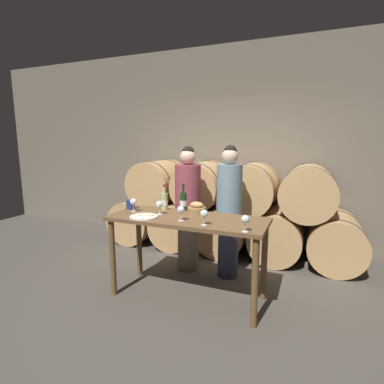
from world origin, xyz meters
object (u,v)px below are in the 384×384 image
at_px(wine_bottle_red, 183,201).
at_px(wine_glass_left, 160,205).
at_px(wine_glass_center, 181,210).
at_px(wine_glass_far_left, 133,202).
at_px(blue_crock, 130,204).
at_px(tasting_table, 187,229).
at_px(wine_glass_right, 204,214).
at_px(wine_glass_far_right, 245,220).
at_px(cheese_plate, 144,216).
at_px(person_left, 188,208).
at_px(bread_basket, 197,209).
at_px(wine_bottle_white, 164,201).
at_px(person_right, 229,211).

distance_m(wine_bottle_red, wine_glass_left, 0.32).
bearing_deg(wine_glass_left, wine_glass_center, -25.43).
xyz_separation_m(wine_glass_far_left, wine_glass_center, (0.66, -0.16, 0.00)).
height_order(wine_bottle_red, blue_crock, wine_bottle_red).
relative_size(tasting_table, wine_bottle_red, 5.47).
height_order(wine_glass_far_left, wine_glass_left, same).
xyz_separation_m(blue_crock, wine_glass_far_left, (0.10, -0.10, 0.05)).
bearing_deg(tasting_table, wine_bottle_red, 120.97).
bearing_deg(wine_glass_right, wine_glass_far_right, -7.90).
bearing_deg(cheese_plate, wine_glass_far_right, -5.20).
height_order(person_left, cheese_plate, person_left).
bearing_deg(wine_glass_right, wine_glass_far_left, 166.61).
bearing_deg(wine_glass_left, cheese_plate, -118.19).
distance_m(blue_crock, wine_glass_far_left, 0.15).
bearing_deg(wine_glass_far_right, wine_glass_center, 169.74).
bearing_deg(bread_basket, tasting_table, -96.99).
distance_m(tasting_table, wine_glass_far_left, 0.71).
bearing_deg(blue_crock, bread_basket, 7.58).
distance_m(wine_bottle_white, wine_glass_far_left, 0.36).
bearing_deg(cheese_plate, tasting_table, 22.15).
distance_m(bread_basket, cheese_plate, 0.59).
relative_size(wine_bottle_white, blue_crock, 2.72).
bearing_deg(person_right, cheese_plate, -129.28).
bearing_deg(person_right, blue_crock, -151.23).
relative_size(tasting_table, bread_basket, 8.24).
relative_size(blue_crock, bread_basket, 0.54).
relative_size(wine_glass_center, wine_glass_far_right, 1.00).
xyz_separation_m(tasting_table, wine_bottle_white, (-0.39, 0.23, 0.23)).
height_order(blue_crock, wine_glass_far_right, wine_glass_far_right).
distance_m(tasting_table, wine_glass_left, 0.41).
height_order(cheese_plate, wine_glass_far_left, wine_glass_far_left).
bearing_deg(bread_basket, wine_glass_center, -94.89).
bearing_deg(wine_bottle_white, wine_glass_left, -75.47).
bearing_deg(wine_bottle_red, tasting_table, -59.03).
relative_size(tasting_table, person_right, 1.02).
bearing_deg(person_left, wine_bottle_red, -74.49).
height_order(wine_bottle_red, wine_glass_far_left, wine_bottle_red).
height_order(person_left, blue_crock, person_left).
bearing_deg(bread_basket, wine_bottle_red, 158.75).
distance_m(person_right, wine_glass_center, 0.88).
distance_m(tasting_table, person_right, 0.73).
xyz_separation_m(wine_glass_center, wine_glass_far_right, (0.68, -0.12, 0.00)).
xyz_separation_m(wine_glass_right, wine_glass_far_right, (0.41, -0.06, 0.00)).
xyz_separation_m(person_left, bread_basket, (0.31, -0.47, 0.12)).
bearing_deg(bread_basket, blue_crock, -172.42).
bearing_deg(cheese_plate, person_right, 50.72).
distance_m(tasting_table, wine_bottle_red, 0.41).
distance_m(tasting_table, wine_glass_far_right, 0.77).
relative_size(tasting_table, wine_bottle_white, 5.63).
relative_size(person_left, wine_glass_right, 10.74).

